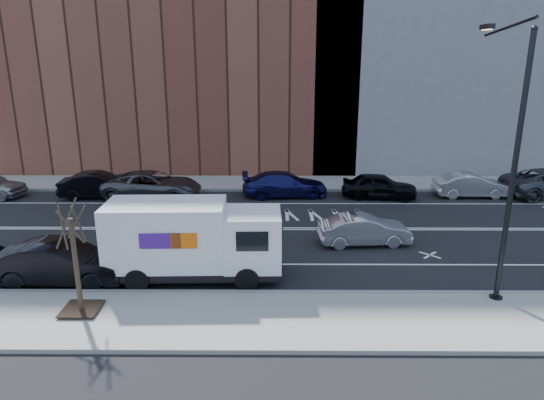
{
  "coord_description": "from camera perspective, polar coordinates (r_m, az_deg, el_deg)",
  "views": [
    {
      "loc": [
        -0.66,
        -22.57,
        8.13
      ],
      "look_at": [
        -0.8,
        0.28,
        1.4
      ],
      "focal_mm": 32.0,
      "sensor_mm": 36.0,
      "label": 1
    }
  ],
  "objects": [
    {
      "name": "ground",
      "position": [
        24.0,
        1.91,
        -3.4
      ],
      "size": [
        120.0,
        120.0,
        0.0
      ],
      "primitive_type": "plane",
      "color": "black",
      "rests_on": "ground"
    },
    {
      "name": "sidewalk_near",
      "position": [
        15.97,
        2.75,
        -13.91
      ],
      "size": [
        44.0,
        3.6,
        0.15
      ],
      "primitive_type": "cube",
      "color": "gray",
      "rests_on": "ground"
    },
    {
      "name": "sidewalk_far",
      "position": [
        32.4,
        1.51,
        2.01
      ],
      "size": [
        44.0,
        3.6,
        0.15
      ],
      "primitive_type": "cube",
      "color": "gray",
      "rests_on": "ground"
    },
    {
      "name": "curb_near",
      "position": [
        17.54,
        2.51,
        -10.91
      ],
      "size": [
        44.0,
        0.25,
        0.17
      ],
      "primitive_type": "cube",
      "color": "gray",
      "rests_on": "ground"
    },
    {
      "name": "curb_far",
      "position": [
        30.66,
        1.58,
        1.19
      ],
      "size": [
        44.0,
        0.25,
        0.17
      ],
      "primitive_type": "cube",
      "color": "gray",
      "rests_on": "ground"
    },
    {
      "name": "road_markings",
      "position": [
        24.0,
        1.91,
        -3.39
      ],
      "size": [
        40.0,
        8.6,
        0.01
      ],
      "primitive_type": null,
      "color": "white",
      "rests_on": "ground"
    },
    {
      "name": "bldg_brick",
      "position": [
        38.98,
        -11.21,
        20.34
      ],
      "size": [
        26.0,
        10.0,
        22.0
      ],
      "primitive_type": "cube",
      "color": "brown",
      "rests_on": "ground"
    },
    {
      "name": "streetlight",
      "position": [
        17.7,
        26.09,
        4.8
      ],
      "size": [
        0.44,
        4.02,
        9.34
      ],
      "color": "black",
      "rests_on": "ground"
    },
    {
      "name": "street_tree",
      "position": [
        16.91,
        -21.95,
        -8.13
      ],
      "size": [
        1.2,
        1.2,
        3.75
      ],
      "color": "black",
      "rests_on": "ground"
    },
    {
      "name": "fedex_van",
      "position": [
        18.45,
        -9.35,
        -4.6
      ],
      "size": [
        6.67,
        2.5,
        3.02
      ],
      "rotation": [
        0.0,
        0.0,
        0.03
      ],
      "color": "black",
      "rests_on": "ground"
    },
    {
      "name": "far_parked_b",
      "position": [
        30.92,
        -19.59,
        1.67
      ],
      "size": [
        4.8,
        2.05,
        1.54
      ],
      "primitive_type": "imported",
      "rotation": [
        0.0,
        0.0,
        1.66
      ],
      "color": "black",
      "rests_on": "ground"
    },
    {
      "name": "far_parked_c",
      "position": [
        29.84,
        -13.9,
        1.71
      ],
      "size": [
        5.99,
        3.1,
        1.61
      ],
      "primitive_type": "imported",
      "rotation": [
        0.0,
        0.0,
        1.5
      ],
      "color": "#494A50",
      "rests_on": "ground"
    },
    {
      "name": "far_parked_d",
      "position": [
        29.43,
        1.5,
        1.87
      ],
      "size": [
        5.3,
        2.49,
        1.49
      ],
      "primitive_type": "imported",
      "rotation": [
        0.0,
        0.0,
        1.65
      ],
      "color": "#171751",
      "rests_on": "ground"
    },
    {
      "name": "far_parked_e",
      "position": [
        29.73,
        12.5,
        1.64
      ],
      "size": [
        4.61,
        2.31,
        1.51
      ],
      "primitive_type": "imported",
      "rotation": [
        0.0,
        0.0,
        1.45
      ],
      "color": "black",
      "rests_on": "ground"
    },
    {
      "name": "far_parked_f",
      "position": [
        31.66,
        22.35,
        1.61
      ],
      "size": [
        4.38,
        1.59,
        1.43
      ],
      "primitive_type": "imported",
      "rotation": [
        0.0,
        0.0,
        1.59
      ],
      "color": "#B2B1B6",
      "rests_on": "ground"
    },
    {
      "name": "driving_sedan",
      "position": [
        22.24,
        10.79,
        -3.46
      ],
      "size": [
        4.24,
        1.8,
        1.36
      ],
      "primitive_type": "imported",
      "rotation": [
        0.0,
        0.0,
        1.66
      ],
      "color": "#ACABB0",
      "rests_on": "ground"
    },
    {
      "name": "near_parked_rear_a",
      "position": [
        19.81,
        -23.58,
        -6.77
      ],
      "size": [
        4.86,
        1.72,
        1.6
      ],
      "primitive_type": "imported",
      "rotation": [
        0.0,
        0.0,
        1.56
      ],
      "color": "black",
      "rests_on": "ground"
    }
  ]
}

